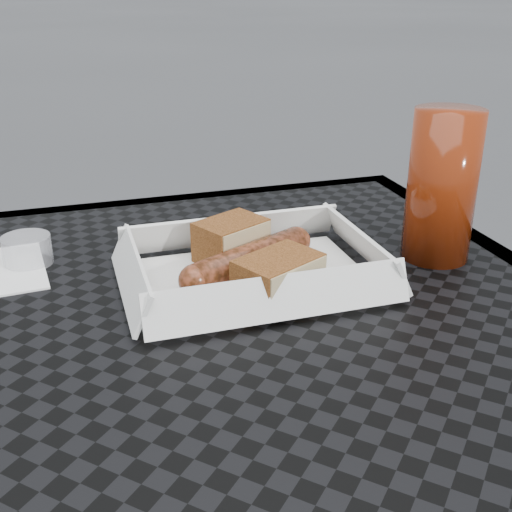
{
  "coord_description": "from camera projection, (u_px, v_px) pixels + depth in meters",
  "views": [
    {
      "loc": [
        -0.06,
        -0.43,
        1.02
      ],
      "look_at": [
        0.11,
        0.11,
        0.78
      ],
      "focal_mm": 45.0,
      "sensor_mm": 36.0,
      "label": 1
    }
  ],
  "objects": [
    {
      "name": "food_tray",
      "position": [
        253.0,
        278.0,
        0.63
      ],
      "size": [
        0.22,
        0.15,
        0.0
      ],
      "primitive_type": "cube",
      "color": "white",
      "rests_on": "patio_table"
    },
    {
      "name": "bread_near",
      "position": [
        231.0,
        240.0,
        0.66
      ],
      "size": [
        0.08,
        0.07,
        0.04
      ],
      "primitive_type": "cube",
      "rotation": [
        0.0,
        0.0,
        0.46
      ],
      "color": "brown",
      "rests_on": "food_tray"
    },
    {
      "name": "patio_table",
      "position": [
        168.0,
        438.0,
        0.53
      ],
      "size": [
        0.8,
        0.8,
        0.74
      ],
      "color": "black",
      "rests_on": "ground"
    },
    {
      "name": "bread_far",
      "position": [
        278.0,
        277.0,
        0.58
      ],
      "size": [
        0.09,
        0.08,
        0.04
      ],
      "primitive_type": "cube",
      "rotation": [
        0.0,
        0.0,
        0.46
      ],
      "color": "brown",
      "rests_on": "food_tray"
    },
    {
      "name": "veg_garnish",
      "position": [
        313.0,
        286.0,
        0.61
      ],
      "size": [
        0.03,
        0.03,
        0.0
      ],
      "color": "#FF5C0B",
      "rests_on": "food_tray"
    },
    {
      "name": "condiment_cup_empty",
      "position": [
        27.0,
        250.0,
        0.66
      ],
      "size": [
        0.05,
        0.05,
        0.03
      ],
      "primitive_type": "cylinder",
      "color": "silver",
      "rests_on": "patio_table"
    },
    {
      "name": "bratwurst",
      "position": [
        249.0,
        259.0,
        0.63
      ],
      "size": [
        0.15,
        0.09,
        0.03
      ],
      "rotation": [
        0.0,
        0.0,
        0.46
      ],
      "color": "brown",
      "rests_on": "food_tray"
    },
    {
      "name": "drink_glass",
      "position": [
        442.0,
        186.0,
        0.65
      ],
      "size": [
        0.07,
        0.07,
        0.16
      ],
      "primitive_type": "cylinder",
      "color": "#641D08",
      "rests_on": "patio_table"
    }
  ]
}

